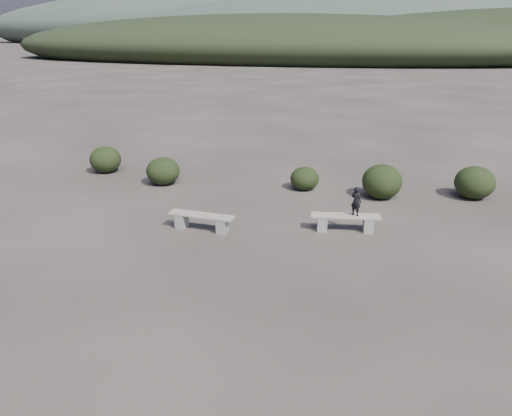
% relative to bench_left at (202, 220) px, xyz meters
% --- Properties ---
extents(ground, '(1200.00, 1200.00, 0.00)m').
position_rel_bench_left_xyz_m(ground, '(1.42, -4.15, -0.30)').
color(ground, '#2F2824').
rests_on(ground, ground).
extents(bench_left, '(1.98, 0.46, 0.49)m').
position_rel_bench_left_xyz_m(bench_left, '(0.00, 0.00, 0.00)').
color(bench_left, gray).
rests_on(bench_left, ground).
extents(bench_right, '(2.03, 0.81, 0.50)m').
position_rel_bench_left_xyz_m(bench_right, '(4.01, 1.16, 0.00)').
color(bench_right, gray).
rests_on(bench_right, ground).
extents(seated_person, '(0.37, 0.32, 0.86)m').
position_rel_bench_left_xyz_m(seated_person, '(4.27, 1.22, 0.63)').
color(seated_person, black).
rests_on(seated_person, bench_right).
extents(shrub_a, '(1.26, 1.26, 1.03)m').
position_rel_bench_left_xyz_m(shrub_a, '(-3.21, 3.87, 0.22)').
color(shrub_a, black).
rests_on(shrub_a, ground).
extents(shrub_c, '(1.06, 1.06, 0.84)m').
position_rel_bench_left_xyz_m(shrub_c, '(2.04, 4.78, 0.12)').
color(shrub_c, black).
rests_on(shrub_c, ground).
extents(shrub_d, '(1.37, 1.37, 1.20)m').
position_rel_bench_left_xyz_m(shrub_d, '(4.80, 4.60, 0.30)').
color(shrub_d, black).
rests_on(shrub_d, ground).
extents(shrub_e, '(1.36, 1.36, 1.13)m').
position_rel_bench_left_xyz_m(shrub_e, '(7.87, 5.53, 0.27)').
color(shrub_e, black).
rests_on(shrub_e, ground).
extents(shrub_f, '(1.27, 1.27, 1.07)m').
position_rel_bench_left_xyz_m(shrub_f, '(-6.26, 4.71, 0.24)').
color(shrub_f, black).
rests_on(shrub_f, ground).
extents(mountain_ridges, '(500.00, 400.00, 56.00)m').
position_rel_bench_left_xyz_m(mountain_ridges, '(-6.06, 334.91, 10.54)').
color(mountain_ridges, black).
rests_on(mountain_ridges, ground).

